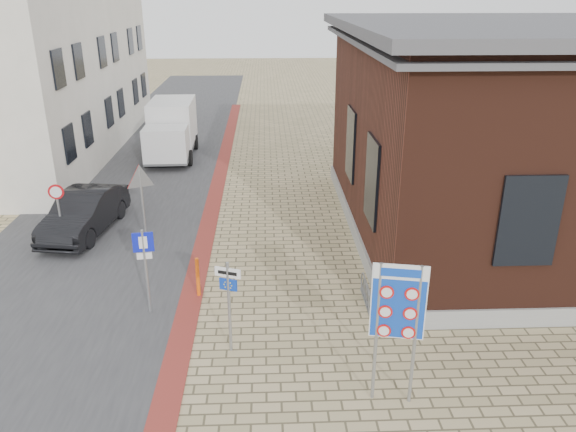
{
  "coord_description": "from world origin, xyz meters",
  "views": [
    {
      "loc": [
        0.06,
        -10.53,
        7.66
      ],
      "look_at": [
        0.62,
        3.01,
        2.2
      ],
      "focal_mm": 35.0,
      "sensor_mm": 36.0,
      "label": 1
    }
  ],
  "objects_px": {
    "bollard": "(198,277)",
    "essen_sign": "(229,294)",
    "parking_sign": "(145,258)",
    "sedan": "(85,213)",
    "border_sign": "(398,305)",
    "box_truck": "(171,129)"
  },
  "relations": [
    {
      "from": "bollard",
      "to": "essen_sign",
      "type": "bearing_deg",
      "value": -68.2
    },
    {
      "from": "parking_sign",
      "to": "bollard",
      "type": "height_order",
      "value": "parking_sign"
    },
    {
      "from": "parking_sign",
      "to": "bollard",
      "type": "distance_m",
      "value": 1.72
    },
    {
      "from": "sedan",
      "to": "bollard",
      "type": "bearing_deg",
      "value": -37.92
    },
    {
      "from": "sedan",
      "to": "parking_sign",
      "type": "relative_size",
      "value": 1.88
    },
    {
      "from": "bollard",
      "to": "parking_sign",
      "type": "bearing_deg",
      "value": -145.27
    },
    {
      "from": "parking_sign",
      "to": "bollard",
      "type": "xyz_separation_m",
      "value": [
        1.15,
        0.8,
        -0.99
      ]
    },
    {
      "from": "bollard",
      "to": "sedan",
      "type": "bearing_deg",
      "value": 133.6
    },
    {
      "from": "border_sign",
      "to": "essen_sign",
      "type": "height_order",
      "value": "border_sign"
    },
    {
      "from": "border_sign",
      "to": "essen_sign",
      "type": "xyz_separation_m",
      "value": [
        -3.3,
        1.8,
        -0.72
      ]
    },
    {
      "from": "essen_sign",
      "to": "bollard",
      "type": "height_order",
      "value": "essen_sign"
    },
    {
      "from": "border_sign",
      "to": "parking_sign",
      "type": "bearing_deg",
      "value": 158.38
    },
    {
      "from": "sedan",
      "to": "bollard",
      "type": "relative_size",
      "value": 3.86
    },
    {
      "from": "sedan",
      "to": "border_sign",
      "type": "bearing_deg",
      "value": -37.23
    },
    {
      "from": "border_sign",
      "to": "box_truck",
      "type": "bearing_deg",
      "value": 122.29
    },
    {
      "from": "box_truck",
      "to": "essen_sign",
      "type": "height_order",
      "value": "box_truck"
    },
    {
      "from": "border_sign",
      "to": "parking_sign",
      "type": "relative_size",
      "value": 1.32
    },
    {
      "from": "sedan",
      "to": "bollard",
      "type": "xyz_separation_m",
      "value": [
        4.27,
        -4.48,
        -0.15
      ]
    },
    {
      "from": "box_truck",
      "to": "bollard",
      "type": "height_order",
      "value": "box_truck"
    },
    {
      "from": "parking_sign",
      "to": "border_sign",
      "type": "bearing_deg",
      "value": -40.87
    },
    {
      "from": "sedan",
      "to": "essen_sign",
      "type": "height_order",
      "value": "essen_sign"
    },
    {
      "from": "box_truck",
      "to": "essen_sign",
      "type": "relative_size",
      "value": 2.29
    }
  ]
}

